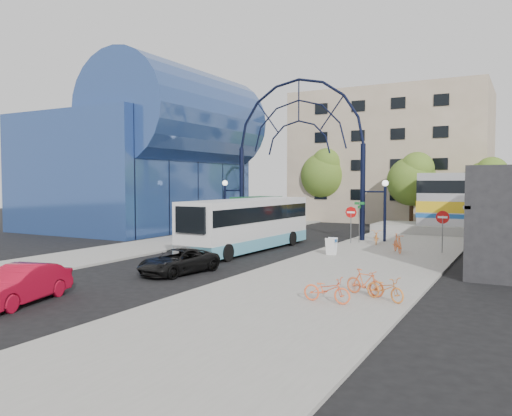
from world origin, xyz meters
The scene contains 22 objects.
ground centered at (0.00, 0.00, 0.00)m, with size 120.00×120.00×0.00m, color black.
sidewalk_east centered at (8.00, 4.00, 0.06)m, with size 8.00×56.00×0.12m, color gray.
plaza_west centered at (-6.50, 6.00, 0.06)m, with size 5.00×50.00×0.12m, color gray.
gateway_arch centered at (0.00, 14.00, 8.56)m, with size 13.64×0.44×12.10m.
stop_sign centered at (4.80, 12.00, 1.99)m, with size 0.80×0.07×2.50m.
do_not_enter_sign centered at (11.00, 10.00, 1.98)m, with size 0.76×0.07×2.48m.
street_name_sign centered at (5.20, 12.60, 2.13)m, with size 0.70×0.70×2.80m.
sandwich_board centered at (5.60, 5.98, 0.74)m, with size 0.55×0.61×0.99m.
transit_hall centered at (-15.30, 15.00, 6.70)m, with size 16.50×18.00×14.50m.
apartment_block centered at (2.00, 34.97, 7.00)m, with size 20.00×12.10×14.00m.
tree_north_a centered at (6.12, 25.93, 4.61)m, with size 4.48×4.48×7.00m.
tree_north_b centered at (-3.88, 29.93, 5.27)m, with size 5.12×5.12×8.00m.
tree_north_c centered at (12.12, 27.93, 4.28)m, with size 4.16×4.16×6.50m.
city_bus centered at (0.10, 6.10, 1.68)m, with size 3.04×11.78×3.21m.
green_truck centered at (-3.83, 15.36, 1.54)m, with size 2.84×6.31×3.09m.
black_suv centered at (1.10, -2.30, 0.57)m, with size 1.91×4.13×1.15m, color black.
red_sedan centered at (-0.26, -9.59, 0.68)m, with size 1.44×4.13×1.36m, color #B30B25.
bike_near_a centered at (6.49, 12.29, 0.62)m, with size 0.66×1.89×0.99m, color orange.
bike_near_b centered at (8.69, 8.76, 0.68)m, with size 0.52×1.85×1.11m, color orange.
bike_far_a centered at (11.04, -3.46, 0.55)m, with size 0.57×1.64×0.86m, color orange.
bike_far_b centered at (10.19, -3.01, 0.60)m, with size 0.45×1.59×0.96m, color #CF5629.
bike_far_c centered at (9.34, -4.72, 0.57)m, with size 0.60×1.72×0.90m, color #F86131.
Camera 1 is at (15.37, -20.85, 4.29)m, focal length 35.00 mm.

